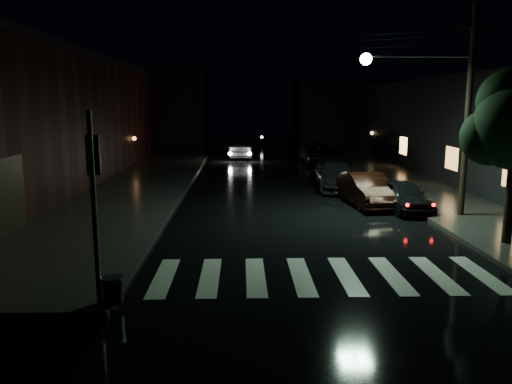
{
  "coord_description": "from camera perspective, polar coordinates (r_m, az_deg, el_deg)",
  "views": [
    {
      "loc": [
        0.83,
        -11.98,
        4.49
      ],
      "look_at": [
        1.32,
        4.17,
        1.6
      ],
      "focal_mm": 35.0,
      "sensor_mm": 36.0,
      "label": 1
    }
  ],
  "objects": [
    {
      "name": "sidewalk_right",
      "position": [
        27.9,
        17.48,
        0.56
      ],
      "size": [
        4.0,
        44.0,
        0.15
      ],
      "primitive_type": "cube",
      "color": "#282826",
      "rests_on": "ground"
    },
    {
      "name": "signal_pole_corner",
      "position": [
        11.32,
        -16.99,
        -5.4
      ],
      "size": [
        0.68,
        0.61,
        4.2
      ],
      "color": "slate",
      "rests_on": "ground"
    },
    {
      "name": "sidewalk_left",
      "position": [
        26.99,
        -14.18,
        0.41
      ],
      "size": [
        6.0,
        44.0,
        0.15
      ],
      "primitive_type": "cube",
      "color": "#282826",
      "rests_on": "ground"
    },
    {
      "name": "building_far_right",
      "position": [
        58.49,
        11.43,
        8.96
      ],
      "size": [
        14.0,
        10.0,
        7.0
      ],
      "primitive_type": "cube",
      "color": "black",
      "rests_on": "ground"
    },
    {
      "name": "building_left",
      "position": [
        30.8,
        -26.58,
        7.23
      ],
      "size": [
        10.0,
        36.0,
        7.0
      ],
      "primitive_type": "cube",
      "color": "black",
      "rests_on": "ground"
    },
    {
      "name": "building_far_left",
      "position": [
        58.0,
        -12.66,
        9.4
      ],
      "size": [
        14.0,
        10.0,
        8.0
      ],
      "primitive_type": "cube",
      "color": "black",
      "rests_on": "ground"
    },
    {
      "name": "building_right",
      "position": [
        34.09,
        26.77,
        6.55
      ],
      "size": [
        10.0,
        40.0,
        6.0
      ],
      "primitive_type": "cube",
      "color": "black",
      "rests_on": "ground"
    },
    {
      "name": "parked_car_c",
      "position": [
        26.64,
        9.04,
        1.93
      ],
      "size": [
        2.26,
        5.21,
        1.49
      ],
      "primitive_type": "imported",
      "rotation": [
        0.0,
        0.0,
        -0.03
      ],
      "color": "black",
      "rests_on": "ground"
    },
    {
      "name": "utility_pole",
      "position": [
        20.6,
        21.45,
        9.75
      ],
      "size": [
        4.92,
        0.44,
        8.0
      ],
      "color": "black",
      "rests_on": "ground"
    },
    {
      "name": "ground",
      "position": [
        12.82,
        -5.44,
        -10.4
      ],
      "size": [
        120.0,
        120.0,
        0.0
      ],
      "primitive_type": "plane",
      "color": "black",
      "rests_on": "ground"
    },
    {
      "name": "parked_car_b",
      "position": [
        22.63,
        12.46,
        0.32
      ],
      "size": [
        1.99,
        4.54,
        1.45
      ],
      "primitive_type": "imported",
      "rotation": [
        0.0,
        0.0,
        0.1
      ],
      "color": "black",
      "rests_on": "ground"
    },
    {
      "name": "oncoming_car",
      "position": [
        41.29,
        -1.66,
        5.03
      ],
      "size": [
        1.98,
        5.06,
        1.64
      ],
      "primitive_type": "imported",
      "rotation": [
        0.0,
        0.0,
        3.09
      ],
      "color": "black",
      "rests_on": "ground"
    },
    {
      "name": "parked_car_d",
      "position": [
        37.9,
        7.3,
        4.4
      ],
      "size": [
        2.74,
        5.58,
        1.52
      ],
      "primitive_type": "imported",
      "rotation": [
        0.0,
        0.0,
        0.04
      ],
      "color": "black",
      "rests_on": "ground"
    },
    {
      "name": "crosswalk",
      "position": [
        13.44,
        7.76,
        -9.45
      ],
      "size": [
        9.0,
        3.0,
        0.01
      ],
      "primitive_type": "cube",
      "color": "beige",
      "rests_on": "ground"
    },
    {
      "name": "parked_car_a",
      "position": [
        21.85,
        16.34,
        -0.37
      ],
      "size": [
        1.99,
        4.03,
        1.32
      ],
      "primitive_type": "imported",
      "rotation": [
        0.0,
        0.0,
        0.11
      ],
      "color": "black",
      "rests_on": "ground"
    }
  ]
}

